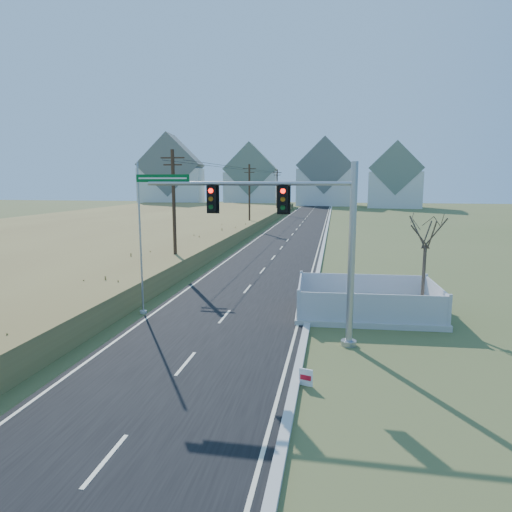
{
  "coord_description": "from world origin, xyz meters",
  "views": [
    {
      "loc": [
        5.32,
        -17.31,
        6.74
      ],
      "look_at": [
        1.84,
        2.61,
        3.4
      ],
      "focal_mm": 32.0,
      "sensor_mm": 36.0,
      "label": 1
    }
  ],
  "objects_px": {
    "fence_enclosure": "(366,308)",
    "flagpole": "(141,255)",
    "bare_tree": "(426,230)",
    "traffic_signal_mast": "(305,235)",
    "open_sign": "(306,377)"
  },
  "relations": [
    {
      "from": "fence_enclosure",
      "to": "flagpole",
      "type": "relative_size",
      "value": 0.95
    },
    {
      "from": "flagpole",
      "to": "bare_tree",
      "type": "height_order",
      "value": "flagpole"
    },
    {
      "from": "fence_enclosure",
      "to": "flagpole",
      "type": "xyz_separation_m",
      "value": [
        -11.3,
        -1.81,
        2.75
      ]
    },
    {
      "from": "bare_tree",
      "to": "traffic_signal_mast",
      "type": "bearing_deg",
      "value": -139.78
    },
    {
      "from": "traffic_signal_mast",
      "to": "flagpole",
      "type": "bearing_deg",
      "value": 161.7
    },
    {
      "from": "traffic_signal_mast",
      "to": "flagpole",
      "type": "distance_m",
      "value": 9.02
    },
    {
      "from": "open_sign",
      "to": "flagpole",
      "type": "xyz_separation_m",
      "value": [
        -8.8,
        7.02,
        2.75
      ]
    },
    {
      "from": "traffic_signal_mast",
      "to": "flagpole",
      "type": "relative_size",
      "value": 1.23
    },
    {
      "from": "traffic_signal_mast",
      "to": "fence_enclosure",
      "type": "relative_size",
      "value": 1.29
    },
    {
      "from": "open_sign",
      "to": "bare_tree",
      "type": "xyz_separation_m",
      "value": [
        5.19,
        8.86,
        4.09
      ]
    },
    {
      "from": "open_sign",
      "to": "bare_tree",
      "type": "relative_size",
      "value": 0.11
    },
    {
      "from": "fence_enclosure",
      "to": "flagpole",
      "type": "height_order",
      "value": "flagpole"
    },
    {
      "from": "bare_tree",
      "to": "fence_enclosure",
      "type": "bearing_deg",
      "value": -179.4
    },
    {
      "from": "traffic_signal_mast",
      "to": "fence_enclosure",
      "type": "height_order",
      "value": "traffic_signal_mast"
    },
    {
      "from": "flagpole",
      "to": "traffic_signal_mast",
      "type": "bearing_deg",
      "value": -18.9
    }
  ]
}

